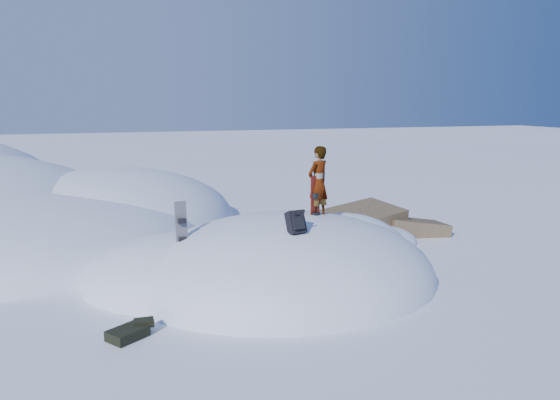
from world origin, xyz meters
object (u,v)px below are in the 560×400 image
object	(u,v)px
snowboard_dark	(182,232)
person	(318,182)
backpack	(296,223)
snowboard_red	(315,207)

from	to	relation	value
snowboard_dark	person	bearing A→B (deg)	-4.50
person	backpack	bearing A→B (deg)	24.00
snowboard_red	person	size ratio (longest dim) A/B	0.90
snowboard_red	backpack	distance (m)	1.45
snowboard_dark	backpack	xyz separation A→B (m)	(2.14, -1.17, 0.31)
person	snowboard_red	bearing A→B (deg)	17.73
snowboard_dark	person	size ratio (longest dim) A/B	0.82
snowboard_red	snowboard_dark	size ratio (longest dim) A/B	1.10
backpack	person	distance (m)	1.70
snowboard_red	snowboard_dark	distance (m)	3.05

